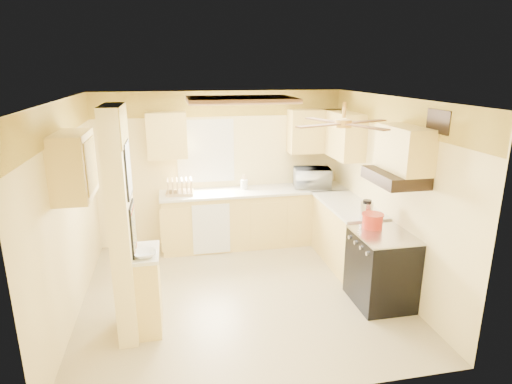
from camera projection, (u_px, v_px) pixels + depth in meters
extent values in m
plane|color=tan|center=(241.00, 293.00, 5.61)|extent=(4.00, 4.00, 0.00)
plane|color=white|center=(239.00, 99.00, 4.91)|extent=(4.00, 4.00, 0.00)
plane|color=#FFE69B|center=(221.00, 168.00, 7.05)|extent=(4.00, 0.00, 4.00)
plane|color=#FFE69B|center=(278.00, 272.00, 3.47)|extent=(4.00, 0.00, 4.00)
plane|color=#FFE69B|center=(68.00, 213.00, 4.88)|extent=(0.00, 3.80, 3.80)
plane|color=#FFE69B|center=(389.00, 193.00, 5.64)|extent=(0.00, 3.80, 3.80)
cube|color=#FFDF4B|center=(220.00, 104.00, 6.74)|extent=(4.00, 0.02, 0.40)
cube|color=#FFE69B|center=(122.00, 226.00, 4.49)|extent=(0.20, 0.70, 2.50)
cube|color=#F3D272|center=(149.00, 292.00, 4.75)|extent=(0.25, 0.55, 0.90)
cube|color=white|center=(146.00, 253.00, 4.62)|extent=(0.28, 0.58, 0.04)
cube|color=#F3D272|center=(255.00, 218.00, 7.09)|extent=(3.00, 0.60, 0.90)
cube|color=#F3D272|center=(346.00, 235.00, 6.37)|extent=(0.60, 1.40, 0.90)
cube|color=white|center=(255.00, 191.00, 6.95)|extent=(3.04, 0.64, 0.04)
cube|color=white|center=(348.00, 205.00, 6.24)|extent=(0.64, 1.44, 0.04)
cube|color=white|center=(211.00, 229.00, 6.65)|extent=(0.58, 0.02, 0.80)
cube|color=white|center=(206.00, 151.00, 6.90)|extent=(0.92, 0.02, 1.02)
cube|color=white|center=(206.00, 151.00, 6.91)|extent=(0.80, 0.02, 0.90)
cube|color=#F3D272|center=(167.00, 135.00, 6.56)|extent=(0.60, 0.35, 0.70)
cube|color=#F3D272|center=(316.00, 131.00, 7.01)|extent=(0.90, 0.35, 0.70)
cube|color=#F3D272|center=(343.00, 135.00, 6.62)|extent=(0.35, 1.00, 0.70)
cube|color=#F3D272|center=(73.00, 166.00, 4.51)|extent=(0.35, 0.75, 0.70)
cube|color=#F3D272|center=(404.00, 149.00, 4.90)|extent=(0.35, 0.76, 0.52)
cube|color=black|center=(381.00, 269.00, 5.28)|extent=(0.65, 0.76, 0.90)
cube|color=silver|center=(384.00, 235.00, 5.16)|extent=(0.66, 0.77, 0.02)
cylinder|color=silver|center=(367.00, 254.00, 4.89)|extent=(0.03, 0.05, 0.05)
cylinder|color=silver|center=(361.00, 248.00, 5.05)|extent=(0.03, 0.05, 0.05)
cylinder|color=silver|center=(355.00, 243.00, 5.20)|extent=(0.03, 0.05, 0.05)
cylinder|color=silver|center=(350.00, 237.00, 5.36)|extent=(0.03, 0.05, 0.05)
cube|color=black|center=(395.00, 177.00, 4.97)|extent=(0.50, 0.76, 0.14)
cube|color=black|center=(128.00, 170.00, 4.34)|extent=(0.02, 0.42, 0.57)
cube|color=white|center=(129.00, 170.00, 4.34)|extent=(0.01, 0.37, 0.52)
cube|color=black|center=(133.00, 229.00, 4.52)|extent=(0.02, 0.42, 0.57)
cube|color=yellow|center=(134.00, 229.00, 4.52)|extent=(0.01, 0.37, 0.52)
cube|color=brown|center=(240.00, 99.00, 5.41)|extent=(1.35, 0.95, 0.06)
cube|color=white|center=(241.00, 101.00, 5.42)|extent=(1.15, 0.75, 0.02)
cylinder|color=gold|center=(344.00, 110.00, 4.47)|extent=(0.04, 0.04, 0.16)
cylinder|color=gold|center=(343.00, 123.00, 4.51)|extent=(0.18, 0.18, 0.08)
cube|color=brown|center=(365.00, 122.00, 4.67)|extent=(0.55, 0.28, 0.01)
cube|color=brown|center=(324.00, 120.00, 4.77)|extent=(0.28, 0.55, 0.01)
cube|color=brown|center=(320.00, 125.00, 4.35)|extent=(0.55, 0.28, 0.01)
cube|color=brown|center=(366.00, 127.00, 4.24)|extent=(0.28, 0.55, 0.01)
cube|color=black|center=(438.00, 122.00, 4.50)|extent=(0.02, 0.40, 0.25)
imported|color=white|center=(312.00, 178.00, 7.05)|extent=(0.64, 0.49, 0.32)
imported|color=white|center=(145.00, 254.00, 4.47)|extent=(0.28, 0.28, 0.06)
cylinder|color=red|center=(372.00, 221.00, 5.35)|extent=(0.25, 0.25, 0.16)
cylinder|color=red|center=(373.00, 215.00, 5.32)|extent=(0.27, 0.27, 0.02)
cylinder|color=silver|center=(367.00, 211.00, 5.57)|extent=(0.17, 0.17, 0.22)
cylinder|color=black|center=(367.00, 201.00, 5.54)|extent=(0.11, 0.11, 0.03)
cube|color=tan|center=(180.00, 193.00, 6.69)|extent=(0.44, 0.34, 0.04)
cube|color=tan|center=(168.00, 187.00, 6.63)|extent=(0.02, 0.29, 0.24)
cube|color=tan|center=(173.00, 187.00, 6.64)|extent=(0.02, 0.29, 0.24)
cube|color=tan|center=(177.00, 187.00, 6.66)|extent=(0.02, 0.29, 0.24)
cube|color=tan|center=(182.00, 187.00, 6.67)|extent=(0.02, 0.29, 0.24)
cube|color=tan|center=(187.00, 186.00, 6.68)|extent=(0.02, 0.29, 0.24)
cube|color=tan|center=(191.00, 186.00, 6.70)|extent=(0.02, 0.29, 0.24)
cylinder|color=white|center=(173.00, 187.00, 6.64)|extent=(0.02, 0.24, 0.24)
cylinder|color=white|center=(182.00, 187.00, 6.67)|extent=(0.02, 0.24, 0.24)
cylinder|color=white|center=(244.00, 184.00, 6.98)|extent=(0.12, 0.12, 0.15)
cylinder|color=tan|center=(246.00, 182.00, 6.97)|extent=(0.01, 0.01, 0.24)
cylinder|color=tan|center=(244.00, 181.00, 6.99)|extent=(0.01, 0.01, 0.24)
cylinder|color=tan|center=(243.00, 182.00, 6.97)|extent=(0.01, 0.01, 0.24)
cylinder|color=tan|center=(245.00, 182.00, 6.95)|extent=(0.01, 0.01, 0.24)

